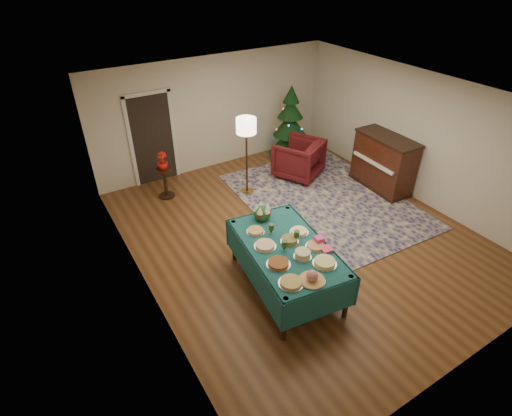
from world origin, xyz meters
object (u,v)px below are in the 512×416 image
side_table (165,183)px  potted_plant (163,165)px  armchair (299,157)px  piano (383,163)px  buffet_table (286,255)px  floor_lamp (246,131)px  gift_box (319,240)px  christmas_tree (290,126)px

side_table → potted_plant: bearing=180.0°
armchair → piano: size_ratio=0.69×
buffet_table → floor_lamp: (0.99, 2.92, 0.83)m
gift_box → armchair: armchair is taller
potted_plant → piano: (4.38, -2.18, -0.18)m
side_table → christmas_tree: christmas_tree is taller
potted_plant → christmas_tree: size_ratio=0.21×
armchair → potted_plant: 3.18m
floor_lamp → potted_plant: (-1.63, 0.78, -0.70)m
buffet_table → piano: 4.03m
floor_lamp → piano: floor_lamp is taller
armchair → piano: bearing=104.4°
side_table → potted_plant: potted_plant is taller
gift_box → armchair: 3.71m
buffet_table → christmas_tree: 4.87m
potted_plant → piano: 4.90m
potted_plant → piano: piano is taller
christmas_tree → piano: christmas_tree is taller
potted_plant → floor_lamp: bearing=-25.4°
piano → armchair: bearing=132.3°
side_table → gift_box: bearing=-73.9°
gift_box → potted_plant: (-1.12, 3.88, -0.09)m
floor_lamp → piano: (2.75, -1.41, -0.88)m
buffet_table → side_table: 3.77m
floor_lamp → piano: 3.21m
gift_box → piano: size_ratio=0.09×
gift_box → side_table: (-1.12, 3.88, -0.55)m
armchair → potted_plant: bearing=-41.6°
buffet_table → floor_lamp: 3.19m
armchair → side_table: armchair is taller
buffet_table → potted_plant: (-0.64, 3.70, 0.13)m
buffet_table → piano: (3.73, 1.51, -0.05)m
armchair → potted_plant: (-3.08, 0.75, 0.28)m
buffet_table → piano: piano is taller
floor_lamp → piano: size_ratio=1.19×
buffet_table → armchair: armchair is taller
gift_box → potted_plant: size_ratio=0.33×
buffet_table → armchair: bearing=50.4°
potted_plant → christmas_tree: christmas_tree is taller
buffet_table → floor_lamp: floor_lamp is taller
buffet_table → piano: size_ratio=1.54×
armchair → potted_plant: size_ratio=2.57×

